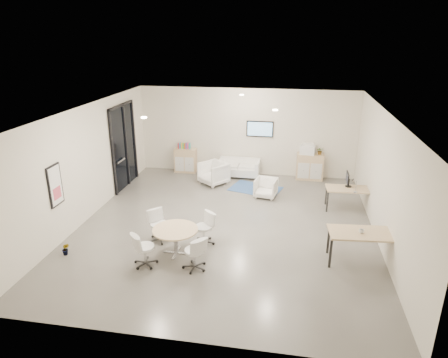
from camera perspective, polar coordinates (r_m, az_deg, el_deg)
room_shell at (r=10.57m, az=0.30°, el=1.09°), size 9.60×10.60×4.80m
glass_door at (r=14.03m, az=-14.12°, el=4.89°), size 0.09×1.90×2.85m
artwork at (r=10.59m, az=-22.97°, el=-0.87°), size 0.05×0.54×1.04m
wall_tv at (r=14.74m, az=5.15°, el=7.14°), size 0.98×0.06×0.58m
ceiling_spots at (r=11.01m, az=0.01°, el=10.36°), size 3.14×4.14×0.03m
sideboard_left at (r=15.36m, az=-5.50°, el=2.67°), size 0.82×0.42×0.92m
sideboard_right at (r=14.84m, az=12.14°, el=1.74°), size 0.96×0.46×0.96m
books at (r=15.21m, az=-5.71°, el=4.74°), size 0.47×0.14×0.22m
printer at (r=14.65m, az=11.89°, el=4.19°), size 0.58×0.51×0.37m
loveseat at (r=14.87m, az=2.18°, el=1.54°), size 1.52×0.79×0.56m
blue_rug at (r=13.78m, az=4.52°, el=-1.38°), size 1.92×1.54×0.01m
armchair_left at (r=14.07m, az=-1.51°, el=0.99°), size 1.15×1.14×0.87m
armchair_right at (r=13.03m, az=5.99°, el=-1.14°), size 0.77×0.73×0.69m
desk_rear at (r=12.51m, az=17.37°, el=-1.57°), size 1.35×0.72×0.69m
desk_front at (r=9.72m, az=19.17°, el=-7.63°), size 1.57×0.88×0.79m
monitor at (r=12.54m, az=17.25°, el=-0.01°), size 0.20×0.50×0.44m
round_table at (r=9.68m, az=-6.97°, el=-7.56°), size 1.09×1.09×0.66m
meeting_chairs at (r=9.76m, az=-6.93°, el=-8.43°), size 2.02×2.02×0.82m
plant_cabinet at (r=14.67m, az=13.55°, el=3.83°), size 0.31×0.33×0.22m
plant_floor at (r=10.52m, az=-21.62°, el=-9.70°), size 0.25×0.35×0.14m
cup at (r=9.62m, az=19.06°, el=-7.00°), size 0.12×0.09×0.11m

